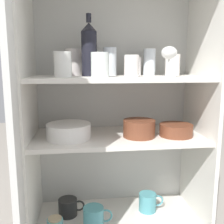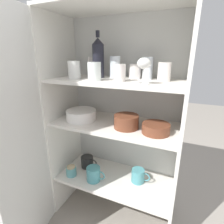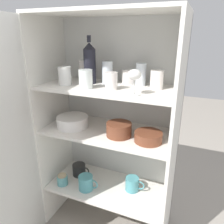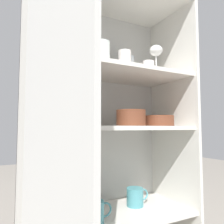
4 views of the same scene
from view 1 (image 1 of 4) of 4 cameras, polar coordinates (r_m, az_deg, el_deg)
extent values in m
cube|color=silver|center=(1.49, 0.22, -4.08)|extent=(0.85, 0.02, 1.43)
cube|color=white|center=(1.32, -17.16, -6.56)|extent=(0.02, 0.41, 1.43)
cube|color=white|center=(1.43, 18.26, -5.31)|extent=(0.02, 0.41, 1.43)
cube|color=silver|center=(1.48, 1.24, -21.98)|extent=(0.82, 0.37, 0.02)
cube|color=silver|center=(1.30, 1.32, -5.45)|extent=(0.82, 0.37, 0.02)
cube|color=silver|center=(1.26, 1.37, 7.33)|extent=(0.82, 0.37, 0.02)
cube|color=silver|center=(0.93, -19.71, -13.91)|extent=(0.10, 0.42, 1.43)
cylinder|color=silver|center=(1.21, 4.27, 9.98)|extent=(0.07, 0.07, 0.10)
cylinder|color=silver|center=(1.37, 4.80, 9.88)|extent=(0.07, 0.07, 0.09)
cylinder|color=white|center=(1.39, 8.14, 10.70)|extent=(0.06, 0.06, 0.13)
cylinder|color=silver|center=(1.36, -8.42, 10.65)|extent=(0.08, 0.08, 0.13)
cylinder|color=silver|center=(1.37, 13.03, 9.95)|extent=(0.07, 0.07, 0.11)
cylinder|color=white|center=(1.15, -2.64, 10.22)|extent=(0.08, 0.08, 0.11)
cylinder|color=white|center=(1.18, -10.67, 10.13)|extent=(0.08, 0.08, 0.11)
cylinder|color=white|center=(1.32, -0.48, 10.91)|extent=(0.07, 0.07, 0.14)
cylinder|color=white|center=(1.18, 12.15, 7.56)|extent=(0.07, 0.07, 0.01)
cylinder|color=white|center=(1.18, 12.22, 9.44)|extent=(0.01, 0.01, 0.07)
ellipsoid|color=white|center=(1.18, 12.34, 12.50)|extent=(0.07, 0.07, 0.05)
cylinder|color=black|center=(1.28, -4.98, 12.45)|extent=(0.07, 0.07, 0.21)
cone|color=black|center=(1.29, -5.07, 17.95)|extent=(0.07, 0.07, 0.04)
cylinder|color=black|center=(1.30, -5.10, 19.72)|extent=(0.02, 0.02, 0.04)
cylinder|color=white|center=(1.25, -9.34, -5.53)|extent=(0.21, 0.21, 0.01)
cylinder|color=white|center=(1.25, -9.35, -5.13)|extent=(0.21, 0.21, 0.01)
cylinder|color=white|center=(1.25, -9.36, -4.74)|extent=(0.21, 0.21, 0.01)
cylinder|color=white|center=(1.25, -9.37, -4.34)|extent=(0.21, 0.21, 0.01)
cylinder|color=white|center=(1.24, -9.39, -3.94)|extent=(0.21, 0.21, 0.01)
cylinder|color=white|center=(1.24, -9.40, -3.53)|extent=(0.21, 0.21, 0.01)
cylinder|color=white|center=(1.24, -9.41, -3.13)|extent=(0.21, 0.21, 0.01)
cylinder|color=white|center=(1.24, -9.42, -2.72)|extent=(0.21, 0.21, 0.01)
cylinder|color=brown|center=(1.26, 5.93, -3.58)|extent=(0.15, 0.15, 0.08)
torus|color=brown|center=(1.25, 5.96, -1.92)|extent=(0.15, 0.15, 0.01)
cylinder|color=brown|center=(1.31, 13.75, -3.85)|extent=(0.16, 0.16, 0.06)
torus|color=brown|center=(1.31, 13.80, -2.78)|extent=(0.16, 0.16, 0.01)
cylinder|color=teal|center=(1.51, 7.75, -18.86)|extent=(0.09, 0.09, 0.10)
torus|color=teal|center=(1.52, 9.91, -18.48)|extent=(0.06, 0.01, 0.06)
cylinder|color=teal|center=(1.37, -4.05, -21.95)|extent=(0.10, 0.10, 0.10)
torus|color=teal|center=(1.37, -1.38, -21.65)|extent=(0.07, 0.01, 0.07)
cylinder|color=black|center=(1.48, -9.60, -19.74)|extent=(0.10, 0.10, 0.09)
torus|color=black|center=(1.47, -7.19, -19.57)|extent=(0.06, 0.01, 0.06)
cylinder|color=tan|center=(1.35, -12.33, -21.74)|extent=(0.06, 0.06, 0.01)
camera|label=2|loc=(0.65, 63.02, 12.62)|focal=28.00mm
camera|label=3|loc=(0.75, 80.84, 21.16)|focal=35.00mm
camera|label=4|loc=(0.54, -54.47, -35.30)|focal=35.00mm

